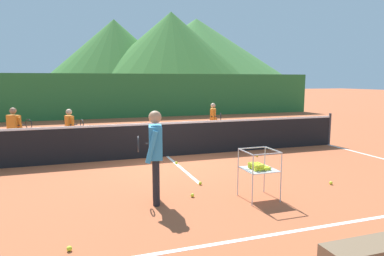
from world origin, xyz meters
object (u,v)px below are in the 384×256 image
at_px(tennis_net, 167,139).
at_px(student_0, 15,127).
at_px(tennis_ball_6, 192,195).
at_px(student_2, 213,117).
at_px(tennis_ball_0, 69,249).
at_px(student_1, 70,126).
at_px(tennis_ball_1, 331,183).
at_px(tennis_ball_2, 200,183).
at_px(tennis_ball_4, 257,156).
at_px(ball_cart, 258,167).
at_px(tennis_ball_7, 176,163).
at_px(tennis_ball_5, 254,172).
at_px(instructor, 155,148).
at_px(tennis_ball_9, 263,169).

xyz_separation_m(tennis_net, student_0, (-4.08, 1.60, 0.32)).
bearing_deg(tennis_ball_6, student_2, 64.49).
xyz_separation_m(student_2, tennis_ball_0, (-4.86, -7.15, -0.75)).
height_order(tennis_net, student_1, student_1).
bearing_deg(tennis_ball_1, tennis_ball_2, 161.80).
bearing_deg(tennis_ball_4, tennis_ball_1, -86.35).
relative_size(tennis_ball_0, tennis_ball_6, 1.00).
height_order(ball_cart, tennis_ball_7, ball_cart).
bearing_deg(tennis_ball_4, tennis_ball_5, -121.36).
height_order(instructor, student_2, instructor).
relative_size(tennis_ball_1, tennis_ball_7, 1.00).
distance_m(student_1, tennis_ball_7, 3.66).
bearing_deg(tennis_net, tennis_ball_9, -50.88).
relative_size(student_0, tennis_ball_6, 20.12).
height_order(tennis_ball_7, tennis_ball_9, same).
distance_m(student_2, tennis_ball_0, 8.68).
distance_m(tennis_net, tennis_ball_4, 2.57).
bearing_deg(tennis_ball_7, tennis_ball_5, -45.29).
xyz_separation_m(tennis_ball_2, tennis_ball_4, (2.39, 1.92, 0.00)).
bearing_deg(ball_cart, tennis_ball_9, 56.87).
relative_size(instructor, tennis_ball_1, 23.94).
xyz_separation_m(tennis_ball_6, tennis_ball_9, (2.20, 1.23, 0.00)).
xyz_separation_m(student_0, tennis_ball_0, (1.55, -6.44, -0.79)).
height_order(student_2, tennis_ball_4, student_2).
bearing_deg(tennis_ball_4, tennis_ball_7, -178.13).
distance_m(tennis_ball_5, tennis_ball_7, 2.05).
relative_size(instructor, tennis_ball_5, 23.94).
height_order(instructor, ball_cart, instructor).
bearing_deg(ball_cart, tennis_ball_2, 122.38).
distance_m(tennis_ball_7, tennis_ball_9, 2.20).
bearing_deg(tennis_ball_2, tennis_ball_9, 17.49).
distance_m(tennis_net, tennis_ball_5, 2.83).
distance_m(tennis_ball_1, tennis_ball_9, 1.61).
height_order(ball_cart, tennis_ball_4, ball_cart).
bearing_deg(tennis_ball_2, tennis_ball_0, -140.53).
bearing_deg(tennis_ball_7, tennis_ball_6, -99.16).
distance_m(tennis_net, tennis_ball_6, 3.48).
bearing_deg(tennis_ball_0, tennis_ball_1, 13.51).
xyz_separation_m(student_0, tennis_ball_4, (6.46, -2.45, -0.79)).
distance_m(tennis_ball_1, tennis_ball_5, 1.66).
xyz_separation_m(student_1, tennis_ball_0, (0.06, -6.39, -0.74)).
relative_size(ball_cart, tennis_ball_6, 13.22).
bearing_deg(tennis_ball_5, tennis_ball_4, 58.64).
bearing_deg(ball_cart, student_2, 75.18).
bearing_deg(tennis_ball_0, tennis_ball_9, 31.40).
bearing_deg(student_0, tennis_ball_9, -32.95).
bearing_deg(tennis_net, tennis_ball_1, -54.78).
height_order(tennis_ball_0, tennis_ball_9, same).
bearing_deg(tennis_ball_4, tennis_ball_2, -141.22).
relative_size(tennis_ball_2, tennis_ball_6, 1.00).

